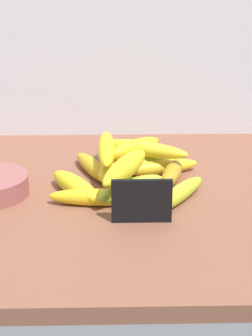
{
  "coord_description": "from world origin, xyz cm",
  "views": [
    {
      "loc": [
        4.0,
        -100.31,
        49.17
      ],
      "look_at": [
        6.25,
        1.44,
        8.0
      ],
      "focal_mm": 57.59,
      "sensor_mm": 36.0,
      "label": 1
    }
  ],
  "objects_px": {
    "chalkboard_sign": "(142,203)",
    "banana_2": "(123,180)",
    "banana_7": "(139,165)",
    "banana_10": "(125,168)",
    "banana_11": "(106,149)",
    "banana_9": "(178,194)",
    "banana_6": "(172,173)",
    "banana_8": "(131,189)",
    "banana_0": "(97,197)",
    "banana_13": "(134,148)",
    "banana_1": "(110,166)",
    "banana_5": "(161,167)",
    "banana_3": "(94,168)",
    "banana_4": "(75,186)",
    "banana_12": "(145,149)"
  },
  "relations": [
    {
      "from": "chalkboard_sign",
      "to": "banana_2",
      "type": "relative_size",
      "value": 0.57
    },
    {
      "from": "chalkboard_sign",
      "to": "banana_7",
      "type": "relative_size",
      "value": 0.59
    },
    {
      "from": "banana_10",
      "to": "banana_11",
      "type": "bearing_deg",
      "value": 108.24
    },
    {
      "from": "chalkboard_sign",
      "to": "banana_9",
      "type": "distance_m",
      "value": 0.11
    },
    {
      "from": "banana_6",
      "to": "banana_8",
      "type": "distance_m",
      "value": 0.12
    },
    {
      "from": "chalkboard_sign",
      "to": "banana_0",
      "type": "bearing_deg",
      "value": 139.61
    },
    {
      "from": "chalkboard_sign",
      "to": "banana_8",
      "type": "bearing_deg",
      "value": 98.76
    },
    {
      "from": "banana_2",
      "to": "banana_13",
      "type": "height_order",
      "value": "banana_13"
    },
    {
      "from": "banana_6",
      "to": "banana_7",
      "type": "distance_m",
      "value": 0.08
    },
    {
      "from": "chalkboard_sign",
      "to": "banana_1",
      "type": "xyz_separation_m",
      "value": [
        -0.06,
        0.22,
        -0.02
      ]
    },
    {
      "from": "banana_0",
      "to": "banana_1",
      "type": "relative_size",
      "value": 1.13
    },
    {
      "from": "banana_2",
      "to": "banana_5",
      "type": "distance_m",
      "value": 0.11
    },
    {
      "from": "banana_13",
      "to": "banana_9",
      "type": "bearing_deg",
      "value": -62.54
    },
    {
      "from": "banana_1",
      "to": "banana_7",
      "type": "height_order",
      "value": "banana_1"
    },
    {
      "from": "banana_3",
      "to": "banana_4",
      "type": "xyz_separation_m",
      "value": [
        -0.03,
        -0.11,
        0.0
      ]
    },
    {
      "from": "banana_11",
      "to": "banana_0",
      "type": "bearing_deg",
      "value": -96.46
    },
    {
      "from": "banana_2",
      "to": "banana_3",
      "type": "xyz_separation_m",
      "value": [
        -0.06,
        0.07,
        -0.0
      ]
    },
    {
      "from": "banana_7",
      "to": "banana_10",
      "type": "xyz_separation_m",
      "value": [
        -0.03,
        -0.13,
        0.04
      ]
    },
    {
      "from": "banana_3",
      "to": "chalkboard_sign",
      "type": "bearing_deg",
      "value": -67.04
    },
    {
      "from": "banana_7",
      "to": "banana_11",
      "type": "relative_size",
      "value": 0.9
    },
    {
      "from": "banana_2",
      "to": "banana_5",
      "type": "height_order",
      "value": "banana_2"
    },
    {
      "from": "banana_1",
      "to": "banana_12",
      "type": "xyz_separation_m",
      "value": [
        0.08,
        0.01,
        0.03
      ]
    },
    {
      "from": "banana_1",
      "to": "banana_10",
      "type": "relative_size",
      "value": 0.84
    },
    {
      "from": "banana_5",
      "to": "banana_8",
      "type": "relative_size",
      "value": 1.04
    },
    {
      "from": "banana_5",
      "to": "banana_12",
      "type": "distance_m",
      "value": 0.05
    },
    {
      "from": "banana_8",
      "to": "banana_10",
      "type": "relative_size",
      "value": 0.88
    },
    {
      "from": "banana_7",
      "to": "banana_11",
      "type": "height_order",
      "value": "banana_11"
    },
    {
      "from": "banana_6",
      "to": "banana_7",
      "type": "xyz_separation_m",
      "value": [
        -0.07,
        0.05,
        0.0
      ]
    },
    {
      "from": "banana_9",
      "to": "banana_5",
      "type": "bearing_deg",
      "value": 99.12
    },
    {
      "from": "banana_9",
      "to": "banana_11",
      "type": "bearing_deg",
      "value": 135.2
    },
    {
      "from": "banana_1",
      "to": "banana_6",
      "type": "relative_size",
      "value": 1.04
    },
    {
      "from": "banana_0",
      "to": "banana_4",
      "type": "height_order",
      "value": "banana_4"
    },
    {
      "from": "banana_6",
      "to": "banana_13",
      "type": "bearing_deg",
      "value": 146.16
    },
    {
      "from": "banana_1",
      "to": "banana_8",
      "type": "relative_size",
      "value": 0.96
    },
    {
      "from": "banana_3",
      "to": "banana_7",
      "type": "xyz_separation_m",
      "value": [
        0.1,
        0.01,
        0.0
      ]
    },
    {
      "from": "banana_1",
      "to": "banana_2",
      "type": "xyz_separation_m",
      "value": [
        0.03,
        -0.07,
        -0.0
      ]
    },
    {
      "from": "banana_12",
      "to": "banana_10",
      "type": "bearing_deg",
      "value": -110.32
    },
    {
      "from": "banana_8",
      "to": "banana_9",
      "type": "bearing_deg",
      "value": -11.14
    },
    {
      "from": "banana_3",
      "to": "banana_8",
      "type": "height_order",
      "value": "banana_8"
    },
    {
      "from": "banana_4",
      "to": "banana_10",
      "type": "bearing_deg",
      "value": -5.49
    },
    {
      "from": "banana_1",
      "to": "banana_13",
      "type": "relative_size",
      "value": 1.05
    },
    {
      "from": "banana_2",
      "to": "banana_4",
      "type": "xyz_separation_m",
      "value": [
        -0.1,
        -0.03,
        0.0
      ]
    },
    {
      "from": "banana_9",
      "to": "banana_10",
      "type": "xyz_separation_m",
      "value": [
        -0.1,
        0.03,
        0.05
      ]
    },
    {
      "from": "banana_10",
      "to": "banana_12",
      "type": "bearing_deg",
      "value": 69.68
    },
    {
      "from": "banana_5",
      "to": "banana_9",
      "type": "distance_m",
      "value": 0.15
    },
    {
      "from": "banana_9",
      "to": "banana_11",
      "type": "distance_m",
      "value": 0.21
    },
    {
      "from": "banana_1",
      "to": "banana_12",
      "type": "bearing_deg",
      "value": 10.3
    },
    {
      "from": "banana_5",
      "to": "banana_12",
      "type": "height_order",
      "value": "banana_12"
    },
    {
      "from": "banana_2",
      "to": "banana_11",
      "type": "bearing_deg",
      "value": 115.1
    },
    {
      "from": "banana_2",
      "to": "banana_12",
      "type": "height_order",
      "value": "banana_12"
    }
  ]
}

